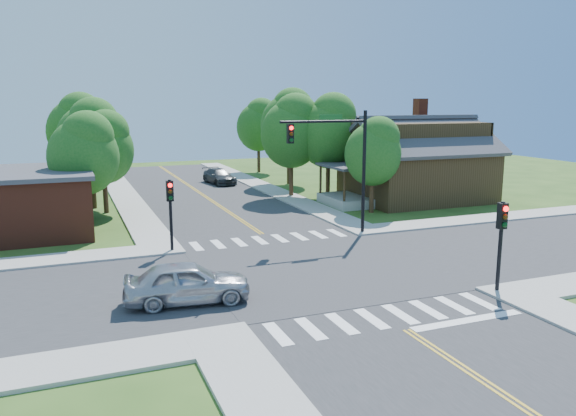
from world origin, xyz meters
name	(u,v)px	position (x,y,z in m)	size (l,w,h in m)	color
ground	(315,270)	(0.00, 0.00, 0.00)	(100.00, 100.00, 0.00)	#2D4E18
road_ns	(315,270)	(0.00, 0.00, 0.02)	(10.00, 90.00, 0.04)	#2D2D30
road_ew	(315,270)	(0.00, 0.00, 0.03)	(90.00, 10.00, 0.04)	#2D2D30
intersection_patch	(315,270)	(0.00, 0.00, 0.00)	(10.20, 10.20, 0.06)	#2D2D30
sidewalk_ne	(411,195)	(15.82, 15.82, 0.07)	(40.00, 40.00, 0.14)	#9E9B93
crosswalk_north	(270,239)	(0.00, 6.20, 0.05)	(8.85, 2.00, 0.01)	white
crosswalk_south	(386,316)	(0.00, -6.20, 0.05)	(8.85, 2.00, 0.01)	white
centerline	(315,269)	(0.00, 0.00, 0.05)	(0.30, 90.00, 0.01)	gold
stop_bar	(467,321)	(2.50, -7.60, 0.00)	(4.60, 0.45, 0.09)	white
signal_mast_ne	(338,153)	(3.91, 5.59, 4.85)	(5.30, 0.42, 7.20)	black
signal_pole_se	(502,230)	(5.60, -5.62, 2.66)	(0.34, 0.42, 3.80)	black
signal_pole_nw	(170,202)	(-5.60, 5.58, 2.66)	(0.34, 0.42, 3.80)	black
house_ne	(416,158)	(15.11, 14.23, 3.33)	(13.05, 8.80, 7.11)	#322311
tree_e_a	(374,150)	(9.41, 10.95, 4.40)	(3.95, 3.75, 6.71)	#382314
tree_e_b	(330,129)	(9.27, 17.71, 5.51)	(4.95, 4.70, 8.41)	#382314
tree_e_c	(290,121)	(9.15, 25.94, 5.86)	(5.26, 5.00, 8.94)	#382314
tree_e_d	(259,124)	(9.39, 35.42, 5.28)	(4.74, 4.50, 8.06)	#382314
tree_w_a	(85,151)	(-9.29, 13.42, 4.70)	(4.23, 4.01, 7.18)	#382314
tree_w_b	(91,136)	(-8.58, 19.88, 5.25)	(4.71, 4.48, 8.01)	#382314
tree_w_c	(78,127)	(-9.21, 27.75, 5.56)	(4.99, 4.74, 8.48)	#382314
tree_w_d	(82,138)	(-8.69, 37.19, 4.03)	(3.63, 3.44, 6.16)	#382314
tree_house	(292,129)	(6.61, 19.06, 5.48)	(4.92, 4.67, 8.36)	#382314
tree_bldg	(104,146)	(-7.90, 17.77, 4.70)	(4.22, 4.01, 7.17)	#382314
car_silver	(187,283)	(-6.39, -2.12, 0.82)	(5.02, 2.51, 1.64)	#B3B4BA
car_dgrey	(219,177)	(2.93, 28.26, 0.70)	(2.56, 5.01, 1.39)	#303336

